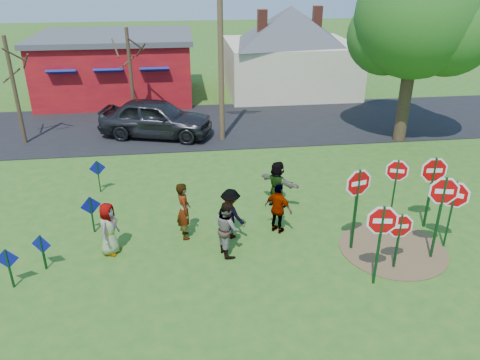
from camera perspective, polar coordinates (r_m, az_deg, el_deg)
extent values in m
plane|color=#27631C|center=(14.69, 0.15, -7.51)|extent=(120.00, 120.00, 0.00)
cube|color=black|center=(25.09, -3.28, 6.75)|extent=(120.00, 7.50, 0.04)
cylinder|color=brown|center=(15.06, 18.08, -7.96)|extent=(3.20, 3.20, 0.03)
cube|color=maroon|center=(31.11, -14.74, 13.01)|extent=(9.00, 7.00, 3.60)
cube|color=#4C4C51|center=(30.79, -15.14, 16.55)|extent=(9.40, 7.40, 0.30)
cube|color=navy|center=(27.96, -20.86, 12.17)|extent=(1.60, 0.78, 0.45)
cube|color=navy|center=(27.50, -15.68, 12.66)|extent=(1.60, 0.78, 0.45)
cube|color=navy|center=(27.26, -10.35, 13.07)|extent=(1.60, 0.78, 0.45)
cube|color=beige|center=(31.72, 5.96, 13.53)|extent=(8.00, 7.00, 3.20)
pyramid|color=#4C4C51|center=(31.18, 6.28, 20.38)|extent=(9.40, 9.40, 2.20)
cube|color=brown|center=(29.88, 2.72, 18.75)|extent=(0.55, 0.55, 1.40)
cube|color=brown|center=(32.73, 9.40, 19.02)|extent=(0.55, 0.55, 1.40)
cube|color=#103B19|center=(12.84, 16.54, -7.75)|extent=(0.07, 0.08, 2.35)
cylinder|color=white|center=(12.45, 16.97, -4.76)|extent=(1.10, 0.21, 1.11)
cylinder|color=#BC0407|center=(12.45, 16.97, -4.76)|extent=(0.95, 0.19, 0.96)
cube|color=white|center=(12.45, 16.97, -4.76)|extent=(0.48, 0.09, 0.14)
cube|color=#103B19|center=(15.15, 18.13, -2.19)|extent=(0.07, 0.07, 2.57)
cylinder|color=white|center=(14.76, 18.62, 1.09)|extent=(0.87, 0.33, 0.92)
cylinder|color=#BC0407|center=(14.76, 18.62, 1.09)|extent=(0.75, 0.29, 0.80)
cube|color=white|center=(14.76, 18.62, 1.09)|extent=(0.38, 0.14, 0.11)
cylinder|color=gold|center=(14.76, 18.62, 1.09)|extent=(0.87, 0.32, 0.92)
cube|color=#103B19|center=(14.42, 23.01, -4.41)|extent=(0.07, 0.09, 2.60)
cylinder|color=white|center=(14.03, 23.61, -1.25)|extent=(1.11, 0.26, 1.13)
cylinder|color=#BC0407|center=(14.03, 23.61, -1.25)|extent=(0.96, 0.23, 0.97)
cube|color=white|center=(14.03, 23.61, -1.25)|extent=(0.49, 0.11, 0.14)
cube|color=#103B19|center=(16.07, 22.12, -1.51)|extent=(0.07, 0.08, 2.44)
cylinder|color=white|center=(15.75, 22.59, 1.10)|extent=(1.14, 0.11, 1.14)
cylinder|color=#BC0407|center=(15.75, 22.59, 1.10)|extent=(0.98, 0.10, 0.99)
cube|color=white|center=(15.75, 22.59, 1.10)|extent=(0.50, 0.05, 0.14)
cylinder|color=gold|center=(15.75, 22.59, 1.10)|extent=(1.14, 0.11, 1.14)
cube|color=#103B19|center=(13.79, 18.67, -7.15)|extent=(0.05, 0.07, 1.73)
cylinder|color=white|center=(13.54, 18.96, -5.33)|extent=(0.98, 0.05, 0.98)
cylinder|color=#BC0407|center=(13.54, 18.96, -5.33)|extent=(0.84, 0.05, 0.84)
cube|color=white|center=(13.54, 18.96, -5.33)|extent=(0.43, 0.02, 0.12)
cube|color=#103B19|center=(15.24, 24.24, -3.91)|extent=(0.09, 0.10, 2.19)
cylinder|color=white|center=(14.95, 24.70, -1.63)|extent=(0.96, 0.64, 1.14)
cylinder|color=#BC0407|center=(14.95, 24.70, -1.63)|extent=(0.83, 0.55, 0.98)
cube|color=white|center=(14.95, 24.70, -1.63)|extent=(0.42, 0.28, 0.14)
cylinder|color=gold|center=(14.95, 24.70, -1.63)|extent=(0.96, 0.63, 1.14)
cube|color=#103B19|center=(14.10, 13.86, -3.67)|extent=(0.07, 0.09, 2.61)
cylinder|color=white|center=(13.70, 14.25, -0.36)|extent=(1.08, 0.29, 1.11)
cylinder|color=#BC0407|center=(13.70, 14.25, -0.36)|extent=(0.94, 0.25, 0.96)
cube|color=white|center=(13.70, 14.25, -0.36)|extent=(0.48, 0.12, 0.14)
cube|color=#103B19|center=(13.89, -26.29, -9.67)|extent=(0.05, 0.06, 1.19)
cube|color=navy|center=(13.73, -26.54, -8.58)|extent=(0.59, 0.04, 0.59)
cube|color=#103B19|center=(14.30, -22.88, -8.14)|extent=(0.06, 0.07, 1.10)
cube|color=navy|center=(14.16, -23.06, -7.22)|extent=(0.57, 0.20, 0.59)
cube|color=#103B19|center=(15.58, -17.60, -4.07)|extent=(0.07, 0.07, 1.26)
cube|color=navy|center=(15.43, -17.75, -2.99)|extent=(0.60, 0.24, 0.64)
cube|color=#103B19|center=(18.21, -16.86, 0.39)|extent=(0.06, 0.06, 1.26)
cube|color=navy|center=(18.07, -17.00, 1.40)|extent=(0.58, 0.14, 0.59)
imported|color=#485490|center=(14.27, -15.71, -5.74)|extent=(0.77, 0.94, 1.65)
imported|color=#2E7D64|center=(14.57, -6.85, -3.73)|extent=(0.55, 0.74, 1.87)
imported|color=brown|center=(13.72, -1.54, -5.88)|extent=(0.85, 0.97, 1.71)
imported|color=#37373C|center=(14.53, -1.16, -4.12)|extent=(1.17, 1.20, 1.64)
imported|color=#482F57|center=(14.83, 4.69, -3.52)|extent=(0.99, 0.97, 1.67)
imported|color=#1C4B28|center=(16.38, 4.56, -0.52)|extent=(1.43, 1.51, 1.70)
imported|color=#29292E|center=(23.39, -10.20, 7.46)|extent=(5.85, 3.61, 1.86)
cylinder|color=#4C3823|center=(21.88, -2.36, 15.09)|extent=(0.26, 0.26, 8.22)
cylinder|color=#382819|center=(23.49, 19.53, 9.87)|extent=(0.59, 0.59, 4.60)
sphere|color=#1C5416|center=(22.91, 20.82, 18.18)|extent=(5.43, 5.43, 5.43)
sphere|color=#1C5416|center=(23.03, 24.21, 16.35)|extent=(3.97, 3.97, 3.97)
sphere|color=#1C5416|center=(23.37, 17.39, 16.41)|extent=(3.55, 3.55, 3.55)
cylinder|color=#382819|center=(24.02, -25.72, 9.65)|extent=(0.18, 0.18, 5.00)
cylinder|color=#382819|center=(25.51, -13.14, 12.17)|extent=(0.18, 0.18, 4.94)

